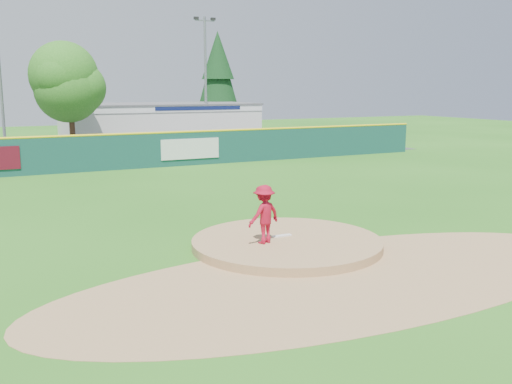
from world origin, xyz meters
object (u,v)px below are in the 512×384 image
van (147,146)px  light_pole_right (206,75)px  pitcher (264,214)px  conifer_tree (218,77)px  deciduous_tree (70,88)px  pool_building_grp (159,123)px

van → light_pole_right: bearing=-31.4°
pitcher → conifer_tree: conifer_tree is taller
deciduous_tree → conifer_tree: 18.63m
pitcher → conifer_tree: bearing=-127.4°
conifer_tree → light_pole_right: bearing=-119.7°
pitcher → van: 22.99m
pitcher → light_pole_right: 31.02m
pitcher → pool_building_grp: size_ratio=0.11×
deciduous_tree → pool_building_grp: bearing=41.2°
van → light_pole_right: 10.38m
deciduous_tree → light_pole_right: 11.75m
light_pole_right → deciduous_tree: bearing=-160.0°
conifer_tree → van: bearing=-128.8°
deciduous_tree → conifer_tree: (15.00, 11.00, 0.99)m
deciduous_tree → light_pole_right: light_pole_right is taller
light_pole_right → pool_building_grp: bearing=135.1°
van → deciduous_tree: bearing=77.1°
pool_building_grp → van: bearing=-111.8°
van → deciduous_tree: size_ratio=0.73×
van → pool_building_grp: pool_building_grp is taller
van → deciduous_tree: deciduous_tree is taller
conifer_tree → deciduous_tree: bearing=-143.7°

